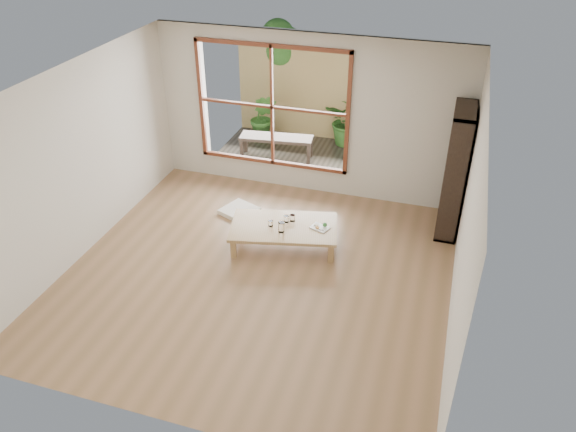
# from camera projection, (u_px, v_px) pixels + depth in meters

# --- Properties ---
(ground) EXTENTS (5.00, 5.00, 0.00)m
(ground) POSITION_uv_depth(u_px,v_px,m) (258.00, 273.00, 7.54)
(ground) COLOR #9D734E
(ground) RESTS_ON ground
(low_table) EXTENTS (1.65, 1.16, 0.33)m
(low_table) POSITION_uv_depth(u_px,v_px,m) (284.00, 228.00, 7.95)
(low_table) COLOR #AB8653
(low_table) RESTS_ON ground
(floor_cushion) EXTENTS (0.64, 0.64, 0.07)m
(floor_cushion) POSITION_uv_depth(u_px,v_px,m) (239.00, 211.00, 8.83)
(floor_cushion) COLOR white
(floor_cushion) RESTS_ON ground
(bookshelf) EXTENTS (0.30, 0.85, 1.90)m
(bookshelf) POSITION_uv_depth(u_px,v_px,m) (456.00, 172.00, 7.99)
(bookshelf) COLOR #2F241A
(bookshelf) RESTS_ON ground
(glass_tall) EXTENTS (0.08, 0.08, 0.16)m
(glass_tall) POSITION_uv_depth(u_px,v_px,m) (281.00, 227.00, 7.76)
(glass_tall) COLOR silver
(glass_tall) RESTS_ON low_table
(glass_mid) EXTENTS (0.07, 0.07, 0.10)m
(glass_mid) POSITION_uv_depth(u_px,v_px,m) (286.00, 219.00, 7.99)
(glass_mid) COLOR silver
(glass_mid) RESTS_ON low_table
(glass_short) EXTENTS (0.08, 0.08, 0.10)m
(glass_short) POSITION_uv_depth(u_px,v_px,m) (292.00, 218.00, 8.02)
(glass_short) COLOR silver
(glass_short) RESTS_ON low_table
(glass_small) EXTENTS (0.07, 0.07, 0.08)m
(glass_small) POSITION_uv_depth(u_px,v_px,m) (271.00, 223.00, 7.91)
(glass_small) COLOR silver
(glass_small) RESTS_ON low_table
(food_tray) EXTENTS (0.29, 0.25, 0.08)m
(food_tray) POSITION_uv_depth(u_px,v_px,m) (321.00, 227.00, 7.87)
(food_tray) COLOR white
(food_tray) RESTS_ON low_table
(deck) EXTENTS (2.80, 2.00, 0.05)m
(deck) POSITION_uv_depth(u_px,v_px,m) (293.00, 156.00, 10.57)
(deck) COLOR #393329
(deck) RESTS_ON ground
(garden_bench) EXTENTS (1.36, 0.56, 0.42)m
(garden_bench) POSITION_uv_depth(u_px,v_px,m) (276.00, 140.00, 10.29)
(garden_bench) COLOR #2F241A
(garden_bench) RESTS_ON deck
(bamboo_fence) EXTENTS (2.80, 0.06, 1.80)m
(bamboo_fence) POSITION_uv_depth(u_px,v_px,m) (308.00, 93.00, 10.90)
(bamboo_fence) COLOR tan
(bamboo_fence) RESTS_ON ground
(shrub_right) EXTENTS (0.95, 0.84, 0.99)m
(shrub_right) POSITION_uv_depth(u_px,v_px,m) (350.00, 120.00, 10.72)
(shrub_right) COLOR #346625
(shrub_right) RESTS_ON deck
(shrub_left) EXTENTS (0.56, 0.46, 0.96)m
(shrub_left) POSITION_uv_depth(u_px,v_px,m) (263.00, 117.00, 10.88)
(shrub_left) COLOR #346625
(shrub_left) RESTS_ON deck
(garden_tree) EXTENTS (1.04, 0.85, 2.22)m
(garden_tree) POSITION_uv_depth(u_px,v_px,m) (279.00, 49.00, 10.93)
(garden_tree) COLOR #4C3D2D
(garden_tree) RESTS_ON ground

